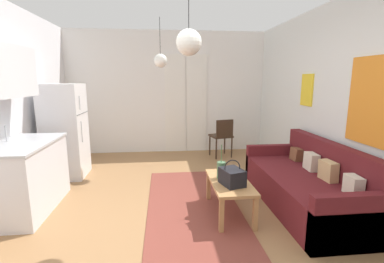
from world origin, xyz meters
name	(u,v)px	position (x,y,z in m)	size (l,w,h in m)	color
ground_plane	(175,229)	(0.00, 0.00, -0.05)	(4.96, 7.24, 0.10)	#996D44
wall_back	(168,93)	(0.02, 3.37, 1.34)	(4.56, 0.13, 2.69)	white
wall_right	(369,106)	(2.23, 0.00, 1.35)	(0.12, 6.84, 2.69)	silver
area_rug	(195,213)	(0.25, 0.26, 0.01)	(1.17, 3.05, 0.01)	brown
couch	(309,186)	(1.76, 0.31, 0.27)	(0.89, 2.06, 0.85)	#5B191E
coffee_table	(230,185)	(0.68, 0.22, 0.37)	(0.46, 0.92, 0.43)	#B27F4C
bamboo_vase	(221,170)	(0.59, 0.32, 0.53)	(0.11, 0.11, 0.43)	#47704C
handbag	(232,177)	(0.68, 0.09, 0.53)	(0.29, 0.34, 0.31)	black
refrigerator	(65,131)	(-1.76, 1.85, 0.79)	(0.64, 0.66, 1.58)	white
kitchen_counter	(21,152)	(-1.87, 0.59, 0.77)	(0.63, 1.25, 2.05)	silver
accent_chair	(222,135)	(1.13, 2.70, 0.48)	(0.50, 0.49, 0.83)	#382619
pendant_lamp_near	(189,42)	(0.16, 0.01, 2.02)	(0.27, 0.27, 0.81)	black
pendant_lamp_far	(160,61)	(-0.14, 2.09, 1.97)	(0.24, 0.24, 0.85)	black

